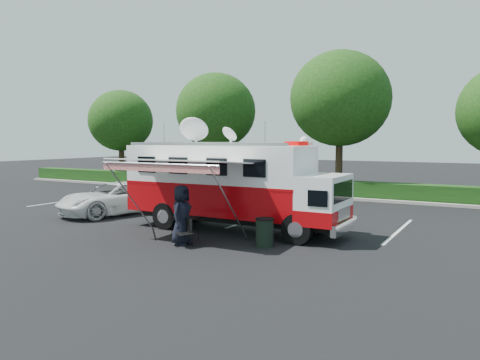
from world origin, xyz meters
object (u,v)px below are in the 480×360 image
object	(u,v)px
white_suv	(116,214)
folding_table	(185,218)
trash_bin	(265,232)
command_truck	(232,184)

from	to	relation	value
white_suv	folding_table	world-z (taller)	folding_table
folding_table	trash_bin	size ratio (longest dim) A/B	1.20
command_truck	folding_table	bearing A→B (deg)	-104.52
folding_table	trash_bin	distance (m)	2.89
folding_table	white_suv	bearing A→B (deg)	154.24
command_truck	trash_bin	world-z (taller)	command_truck
white_suv	trash_bin	size ratio (longest dim) A/B	5.76
command_truck	white_suv	world-z (taller)	command_truck
white_suv	folding_table	size ratio (longest dim) A/B	4.82
folding_table	command_truck	bearing A→B (deg)	75.48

